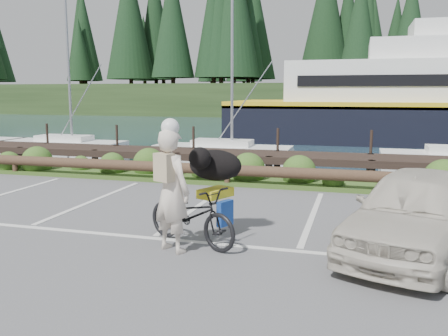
# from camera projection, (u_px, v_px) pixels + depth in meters

# --- Properties ---
(ground) EXTENTS (72.00, 72.00, 0.00)m
(ground) POSITION_uv_depth(u_px,v_px,m) (161.00, 232.00, 8.82)
(ground) COLOR #535356
(harbor_backdrop) EXTENTS (170.00, 160.00, 30.00)m
(harbor_backdrop) POSITION_uv_depth(u_px,v_px,m) (341.00, 107.00, 83.25)
(harbor_backdrop) COLOR #1B3442
(harbor_backdrop) RESTS_ON ground
(vegetation_strip) EXTENTS (34.00, 1.60, 0.10)m
(vegetation_strip) POSITION_uv_depth(u_px,v_px,m) (234.00, 180.00, 13.85)
(vegetation_strip) COLOR #3D5B21
(vegetation_strip) RESTS_ON ground
(log_rail) EXTENTS (32.00, 0.30, 0.60)m
(log_rail) POSITION_uv_depth(u_px,v_px,m) (227.00, 186.00, 13.19)
(log_rail) COLOR #443021
(log_rail) RESTS_ON ground
(bicycle) EXTENTS (2.05, 1.42, 1.02)m
(bicycle) POSITION_uv_depth(u_px,v_px,m) (191.00, 215.00, 8.05)
(bicycle) COLOR black
(bicycle) RESTS_ON ground
(cyclist) EXTENTS (0.86, 0.74, 2.01)m
(cyclist) POSITION_uv_depth(u_px,v_px,m) (171.00, 191.00, 7.63)
(cyclist) COLOR beige
(cyclist) RESTS_ON ground
(dog) EXTENTS (0.82, 1.07, 0.55)m
(dog) POSITION_uv_depth(u_px,v_px,m) (215.00, 165.00, 8.39)
(dog) COLOR black
(dog) RESTS_ON bicycle
(parked_car) EXTENTS (2.87, 4.37, 1.38)m
(parked_car) POSITION_uv_depth(u_px,v_px,m) (416.00, 211.00, 7.58)
(parked_car) COLOR beige
(parked_car) RESTS_ON ground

